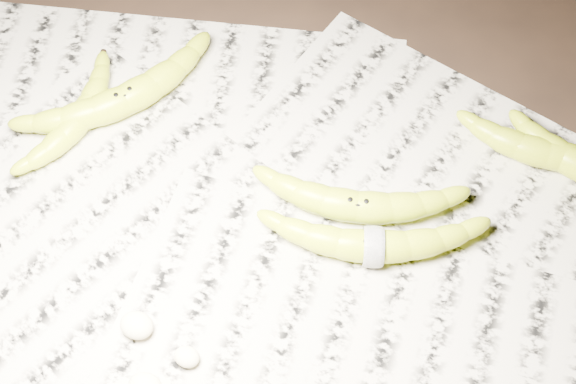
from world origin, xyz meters
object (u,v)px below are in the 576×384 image
at_px(banana_taped, 373,245).
at_px(banana_upper_a, 548,152).
at_px(banana_left_b, 79,117).
at_px(banana_left_a, 124,98).
at_px(banana_center, 358,205).

height_order(banana_taped, banana_upper_a, banana_taped).
relative_size(banana_left_b, banana_taped, 0.75).
xyz_separation_m(banana_left_a, banana_taped, (0.34, -0.06, -0.00)).
xyz_separation_m(banana_center, banana_taped, (0.03, -0.04, -0.00)).
height_order(banana_left_b, banana_center, banana_center).
distance_m(banana_left_b, banana_taped, 0.38).
distance_m(banana_taped, banana_upper_a, 0.24).
relative_size(banana_left_a, banana_center, 1.10).
bearing_deg(banana_upper_a, banana_left_a, -173.79).
bearing_deg(banana_upper_a, banana_center, -147.58).
height_order(banana_left_a, banana_left_b, banana_left_a).
height_order(banana_left_a, banana_taped, banana_left_a).
bearing_deg(banana_left_a, banana_center, -59.41).
xyz_separation_m(banana_left_a, banana_upper_a, (0.48, 0.13, -0.00)).
xyz_separation_m(banana_left_b, banana_taped, (0.38, -0.02, 0.00)).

